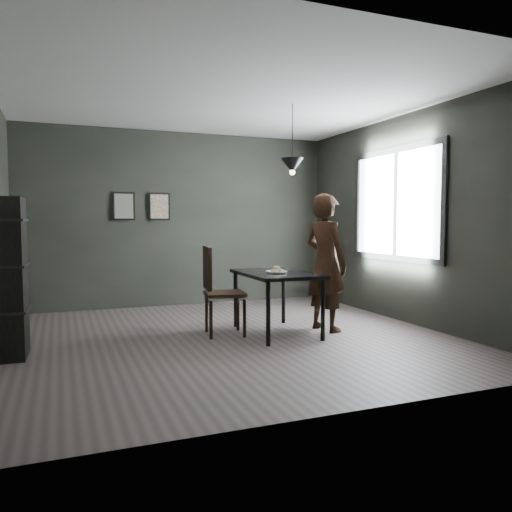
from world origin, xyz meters
name	(u,v)px	position (x,y,z in m)	size (l,w,h in m)	color
ground	(230,337)	(0.00, 0.00, 0.00)	(5.00, 5.00, 0.00)	#3B3433
back_wall	(181,219)	(0.00, 2.50, 1.40)	(5.00, 0.10, 2.80)	black
ceiling	(229,95)	(0.00, 0.00, 2.80)	(5.00, 5.00, 0.02)	silver
window_assembly	(395,204)	(2.47, 0.20, 1.60)	(0.04, 1.96, 1.56)	white
cafe_table	(277,279)	(0.60, 0.00, 0.67)	(0.80, 1.20, 0.75)	black
white_plate	(276,272)	(0.57, -0.06, 0.76)	(0.23, 0.23, 0.01)	white
donut_pile	(276,270)	(0.57, -0.06, 0.79)	(0.16, 0.16, 0.07)	beige
woman	(326,262)	(1.24, -0.06, 0.85)	(0.62, 0.41, 1.71)	black
wood_chair	(217,285)	(-0.10, 0.18, 0.61)	(0.52, 0.52, 1.07)	black
shelf_unit	(9,278)	(-2.32, 0.00, 0.80)	(0.30, 0.53, 1.60)	black
pendant_lamp	(292,166)	(0.85, 0.10, 2.05)	(0.28, 0.28, 0.86)	black
framed_print_left	(124,206)	(-0.90, 2.47, 1.60)	(0.34, 0.04, 0.44)	black
framed_print_right	(159,207)	(-0.35, 2.47, 1.60)	(0.34, 0.04, 0.44)	black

